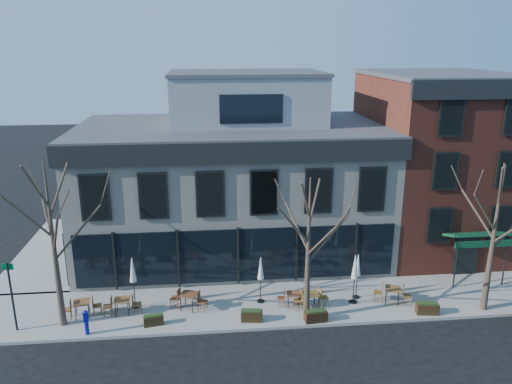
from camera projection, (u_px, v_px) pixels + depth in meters
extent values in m
plane|color=black|center=(238.00, 287.00, 27.48)|extent=(120.00, 120.00, 0.00)
cube|color=gray|center=(304.00, 302.00, 25.73)|extent=(33.50, 4.70, 0.15)
cube|color=gray|center=(57.00, 251.00, 32.06)|extent=(4.50, 12.00, 0.15)
cube|color=beige|center=(232.00, 191.00, 31.10)|extent=(18.00, 10.00, 8.00)
cube|color=#47474C|center=(231.00, 127.00, 29.93)|extent=(18.30, 10.30, 0.30)
cube|color=black|center=(237.00, 153.00, 25.20)|extent=(18.30, 0.25, 1.10)
cube|color=black|center=(76.00, 138.00, 29.17)|extent=(0.25, 10.30, 1.10)
cube|color=black|center=(238.00, 255.00, 26.88)|extent=(17.20, 0.12, 3.00)
cube|color=black|center=(83.00, 234.00, 29.85)|extent=(0.12, 7.50, 3.00)
cube|color=gray|center=(246.00, 99.00, 30.54)|extent=(9.00, 6.50, 3.00)
cube|color=brown|center=(434.00, 163.00, 31.95)|extent=(8.00, 10.00, 11.00)
cube|color=#47474C|center=(443.00, 74.00, 30.36)|extent=(8.20, 10.20, 0.25)
cube|color=black|center=(489.00, 89.00, 25.61)|extent=(8.20, 0.25, 1.00)
cube|color=#0E3D22|center=(477.00, 234.00, 27.13)|extent=(3.20, 1.66, 0.67)
cube|color=black|center=(466.00, 256.00, 28.36)|extent=(1.40, 0.10, 2.50)
cone|color=#382B21|center=(54.00, 246.00, 22.41)|extent=(0.34, 0.34, 7.92)
cylinder|color=#382B21|center=(78.00, 232.00, 22.53)|extent=(2.23, 0.50, 2.48)
cylinder|color=#382B21|center=(47.00, 218.00, 22.99)|extent=(1.03, 2.05, 2.14)
cylinder|color=#382B21|center=(28.00, 217.00, 21.59)|extent=(1.80, 0.75, 2.21)
cylinder|color=#382B21|center=(56.00, 234.00, 21.26)|extent=(1.03, 2.04, 2.28)
cone|color=#382B21|center=(308.00, 251.00, 23.01)|extent=(0.34, 0.34, 7.04)
cylinder|color=#382B21|center=(328.00, 239.00, 23.12)|extent=(2.00, 0.46, 2.21)
cylinder|color=#382B21|center=(297.00, 226.00, 23.52)|extent=(0.93, 1.84, 1.91)
cylinder|color=#382B21|center=(294.00, 226.00, 22.28)|extent=(1.61, 0.68, 1.97)
cylinder|color=#382B21|center=(322.00, 241.00, 21.99)|extent=(0.93, 1.83, 2.03)
cone|color=#382B21|center=(493.00, 239.00, 23.84)|extent=(0.34, 0.34, 7.48)
cylinder|color=#382B21|center=(477.00, 214.00, 24.39)|extent=(0.98, 1.94, 2.03)
cylinder|color=#382B21|center=(485.00, 213.00, 23.06)|extent=(1.71, 0.71, 2.09)
cylinder|color=black|center=(12.00, 297.00, 22.57)|extent=(0.10, 0.10, 3.40)
cube|color=#005926|center=(7.00, 267.00, 22.14)|extent=(0.50, 0.04, 0.30)
cylinder|color=#0D15B1|center=(87.00, 328.00, 22.64)|extent=(0.19, 0.19, 0.67)
cube|color=#0D15B1|center=(86.00, 316.00, 22.47)|extent=(0.23, 0.19, 0.48)
cone|color=#0D15B1|center=(85.00, 311.00, 22.39)|extent=(0.25, 0.25, 0.11)
cube|color=brown|center=(82.00, 302.00, 23.97)|extent=(0.87, 0.87, 0.04)
cylinder|color=black|center=(75.00, 314.00, 23.72)|extent=(0.04, 0.04, 0.77)
cylinder|color=black|center=(89.00, 312.00, 23.88)|extent=(0.04, 0.04, 0.77)
cylinder|color=black|center=(76.00, 307.00, 24.27)|extent=(0.04, 0.04, 0.77)
cylinder|color=black|center=(89.00, 306.00, 24.43)|extent=(0.04, 0.04, 0.77)
cube|color=brown|center=(122.00, 300.00, 24.20)|extent=(0.79, 0.79, 0.04)
cylinder|color=black|center=(116.00, 311.00, 23.99)|extent=(0.04, 0.04, 0.77)
cylinder|color=black|center=(128.00, 310.00, 24.08)|extent=(0.04, 0.04, 0.77)
cylinder|color=black|center=(117.00, 304.00, 24.55)|extent=(0.04, 0.04, 0.77)
cylinder|color=black|center=(129.00, 303.00, 24.64)|extent=(0.04, 0.04, 0.77)
cube|color=brown|center=(189.00, 294.00, 24.67)|extent=(1.00, 1.00, 0.04)
cylinder|color=black|center=(181.00, 304.00, 24.57)|extent=(0.04, 0.04, 0.80)
cylinder|color=black|center=(192.00, 305.00, 24.42)|extent=(0.04, 0.04, 0.80)
cylinder|color=black|center=(185.00, 298.00, 25.15)|extent=(0.04, 0.04, 0.80)
cylinder|color=black|center=(197.00, 299.00, 25.00)|extent=(0.04, 0.04, 0.80)
cube|color=brown|center=(294.00, 294.00, 24.96)|extent=(0.76, 0.76, 0.04)
cylinder|color=black|center=(288.00, 303.00, 24.81)|extent=(0.04, 0.04, 0.69)
cylinder|color=black|center=(299.00, 303.00, 24.79)|extent=(0.04, 0.04, 0.69)
cylinder|color=black|center=(288.00, 297.00, 25.32)|extent=(0.04, 0.04, 0.69)
cylinder|color=black|center=(299.00, 298.00, 25.30)|extent=(0.04, 0.04, 0.69)
cube|color=brown|center=(311.00, 294.00, 24.81)|extent=(0.82, 0.82, 0.04)
cylinder|color=black|center=(307.00, 304.00, 24.59)|extent=(0.04, 0.04, 0.75)
cylinder|color=black|center=(319.00, 303.00, 24.72)|extent=(0.04, 0.04, 0.75)
cylinder|color=black|center=(304.00, 299.00, 25.13)|extent=(0.04, 0.04, 0.75)
cylinder|color=black|center=(314.00, 297.00, 25.26)|extent=(0.04, 0.04, 0.75)
cube|color=brown|center=(393.00, 289.00, 25.26)|extent=(0.99, 0.99, 0.04)
cylinder|color=black|center=(386.00, 298.00, 25.17)|extent=(0.04, 0.04, 0.79)
cylinder|color=black|center=(399.00, 299.00, 25.01)|extent=(0.04, 0.04, 0.79)
cylinder|color=black|center=(386.00, 292.00, 25.73)|extent=(0.04, 0.04, 0.79)
cylinder|color=black|center=(399.00, 294.00, 25.58)|extent=(0.04, 0.04, 0.79)
cylinder|color=black|center=(135.00, 306.00, 25.08)|extent=(0.43, 0.43, 0.06)
cylinder|color=black|center=(134.00, 288.00, 24.77)|extent=(0.05, 0.05, 2.16)
cone|color=beige|center=(133.00, 270.00, 24.49)|extent=(0.35, 0.35, 1.27)
cylinder|color=black|center=(261.00, 301.00, 25.58)|extent=(0.40, 0.40, 0.05)
cylinder|color=black|center=(261.00, 284.00, 25.30)|extent=(0.04, 0.04, 1.98)
cone|color=silver|center=(261.00, 268.00, 25.04)|extent=(0.32, 0.32, 1.17)
cylinder|color=black|center=(353.00, 302.00, 25.50)|extent=(0.42, 0.42, 0.06)
cylinder|color=black|center=(354.00, 284.00, 25.21)|extent=(0.05, 0.05, 2.09)
cone|color=silver|center=(355.00, 267.00, 24.93)|extent=(0.34, 0.34, 1.24)
cylinder|color=black|center=(356.00, 297.00, 26.01)|extent=(0.39, 0.39, 0.05)
cylinder|color=black|center=(357.00, 281.00, 25.73)|extent=(0.04, 0.04, 1.94)
cone|color=beige|center=(358.00, 265.00, 25.48)|extent=(0.32, 0.32, 1.15)
cube|color=#312310|center=(154.00, 320.00, 23.42)|extent=(0.97, 0.54, 0.46)
cube|color=#1E3314|center=(153.00, 316.00, 23.35)|extent=(0.87, 0.45, 0.07)
cube|color=black|center=(252.00, 316.00, 23.76)|extent=(1.07, 0.53, 0.51)
cube|color=#1E3314|center=(252.00, 311.00, 23.68)|extent=(0.95, 0.44, 0.08)
cube|color=black|center=(316.00, 316.00, 23.70)|extent=(1.09, 0.52, 0.53)
cube|color=#1E3314|center=(316.00, 311.00, 23.61)|extent=(0.98, 0.42, 0.08)
cube|color=#2F1F0F|center=(427.00, 309.00, 24.38)|extent=(1.11, 0.57, 0.53)
cube|color=#1E3314|center=(428.00, 303.00, 24.30)|extent=(1.00, 0.47, 0.09)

